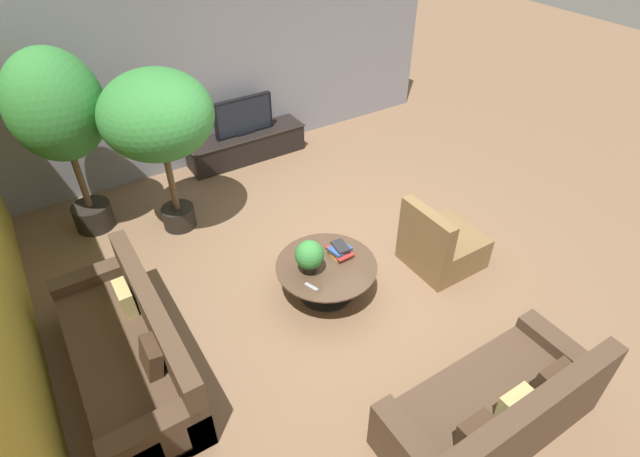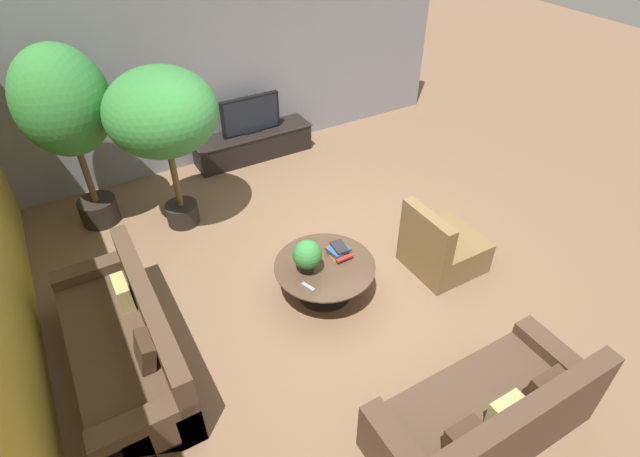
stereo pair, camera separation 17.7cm
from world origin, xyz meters
name	(u,v)px [view 1 (the left image)]	position (x,y,z in m)	size (l,w,h in m)	color
ground_plane	(341,267)	(0.00, 0.00, 0.00)	(24.00, 24.00, 0.00)	brown
back_wall_stone	(217,61)	(0.00, 3.26, 1.50)	(7.40, 0.12, 3.00)	gray
media_console	(246,145)	(0.19, 2.94, 0.23)	(1.87, 0.50, 0.43)	black
television	(243,116)	(0.19, 2.94, 0.71)	(0.93, 0.13, 0.57)	black
coffee_table	(326,273)	(-0.38, -0.26, 0.29)	(1.09, 1.09, 0.42)	black
couch_by_wall	(130,352)	(-2.48, -0.16, 0.28)	(0.84, 2.20, 0.84)	#4C3828
couch_near_entry	(494,411)	(-0.10, -2.39, 0.28)	(1.90, 0.84, 0.84)	#4C3828
armchair_wicker	(441,245)	(1.02, -0.55, 0.27)	(0.80, 0.76, 0.86)	brown
potted_palm_tall	(57,112)	(-2.27, 2.38, 1.61)	(1.06, 1.06, 2.33)	black
potted_palm_corner	(158,118)	(-1.33, 1.81, 1.53)	(1.29, 1.29, 2.08)	black
potted_plant_tabletop	(309,256)	(-0.58, -0.24, 0.63)	(0.31, 0.31, 0.38)	black
book_stack	(340,250)	(-0.16, -0.18, 0.47)	(0.24, 0.29, 0.11)	gold
remote_black	(310,248)	(-0.39, 0.07, 0.43)	(0.04, 0.16, 0.02)	black
remote_silver	(311,287)	(-0.70, -0.47, 0.43)	(0.04, 0.16, 0.02)	gray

